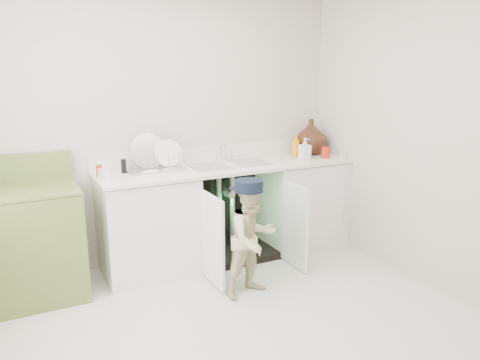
# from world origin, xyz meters

# --- Properties ---
(ground) EXTENTS (3.50, 3.50, 0.00)m
(ground) POSITION_xyz_m (0.00, 0.00, 0.00)
(ground) COLOR beige
(ground) RESTS_ON ground
(room_shell) EXTENTS (6.00, 5.50, 1.26)m
(room_shell) POSITION_xyz_m (0.00, 0.00, 1.25)
(room_shell) COLOR beige
(room_shell) RESTS_ON ground
(counter_run) EXTENTS (2.44, 1.02, 1.26)m
(counter_run) POSITION_xyz_m (0.59, 1.21, 0.48)
(counter_run) COLOR white
(counter_run) RESTS_ON ground
(avocado_stove) EXTENTS (0.71, 0.65, 1.11)m
(avocado_stove) POSITION_xyz_m (-1.18, 1.18, 0.46)
(avocado_stove) COLOR olive
(avocado_stove) RESTS_ON ground
(repair_worker) EXTENTS (0.51, 0.65, 0.94)m
(repair_worker) POSITION_xyz_m (0.37, 0.43, 0.48)
(repair_worker) COLOR beige
(repair_worker) RESTS_ON ground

